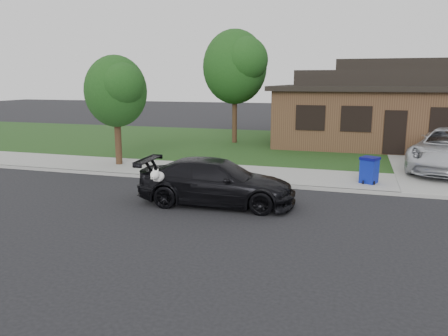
% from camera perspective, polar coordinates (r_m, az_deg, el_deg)
% --- Properties ---
extents(ground, '(120.00, 120.00, 0.00)m').
position_cam_1_polar(ground, '(12.01, 5.39, -6.47)').
color(ground, black).
rests_on(ground, ground).
extents(sidewalk, '(60.00, 3.00, 0.12)m').
position_cam_1_polar(sidewalk, '(16.76, 8.86, -1.19)').
color(sidewalk, gray).
rests_on(sidewalk, ground).
extents(curb, '(60.00, 0.12, 0.12)m').
position_cam_1_polar(curb, '(15.31, 8.05, -2.37)').
color(curb, gray).
rests_on(curb, ground).
extents(lawn, '(60.00, 13.00, 0.13)m').
position_cam_1_polar(lawn, '(24.58, 11.54, 2.73)').
color(lawn, '#193814').
rests_on(lawn, ground).
extents(driveway, '(4.50, 13.00, 0.14)m').
position_cam_1_polar(driveway, '(21.84, 26.60, 0.68)').
color(driveway, gray).
rests_on(driveway, ground).
extents(sedan, '(4.81, 2.39, 1.37)m').
position_cam_1_polar(sedan, '(13.08, -1.00, -1.82)').
color(sedan, black).
rests_on(sedan, ground).
extents(recycling_bin, '(0.74, 0.74, 0.92)m').
position_cam_1_polar(recycling_bin, '(16.13, 18.44, -0.23)').
color(recycling_bin, navy).
rests_on(recycling_bin, sidewalk).
extents(house, '(12.60, 8.60, 4.65)m').
position_cam_1_polar(house, '(26.31, 20.93, 7.30)').
color(house, '#422B1C').
rests_on(house, ground).
extents(tree_0, '(3.78, 3.60, 6.34)m').
position_cam_1_polar(tree_0, '(24.98, 1.72, 13.24)').
color(tree_0, '#332114').
rests_on(tree_0, ground).
extents(tree_2, '(2.73, 2.60, 4.59)m').
position_cam_1_polar(tree_2, '(18.95, -13.78, 9.85)').
color(tree_2, '#332114').
rests_on(tree_2, ground).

